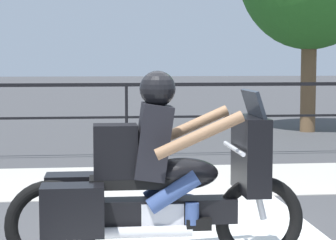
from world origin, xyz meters
The scene contains 3 objects.
sidewalk_band centered at (0.00, 3.40, 0.01)m, with size 44.00×2.40×0.01m, color #B7B2A8.
fence_railing centered at (0.00, 5.49, 1.02)m, with size 36.00×0.05×1.30m.
motorcycle centered at (-0.04, -0.42, 0.71)m, with size 2.44×0.76×1.61m.
Camera 1 is at (-0.50, -5.62, 1.70)m, focal length 70.00 mm.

